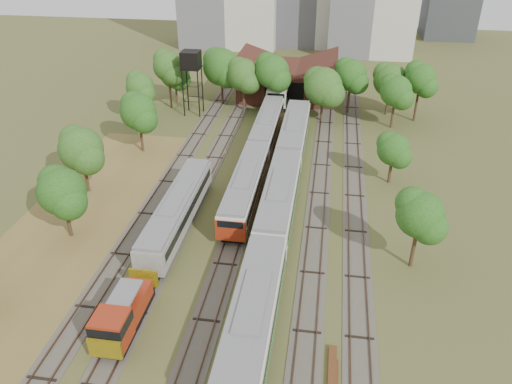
% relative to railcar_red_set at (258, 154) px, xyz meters
% --- Properties ---
extents(ground, '(240.00, 240.00, 0.00)m').
position_rel_railcar_red_set_xyz_m(ground, '(2.00, -30.32, -1.94)').
color(ground, '#475123').
rests_on(ground, ground).
extents(dry_grass_patch, '(14.00, 60.00, 0.04)m').
position_rel_railcar_red_set_xyz_m(dry_grass_patch, '(-16.00, -22.32, -1.92)').
color(dry_grass_patch, brown).
rests_on(dry_grass_patch, ground).
extents(tracks, '(24.60, 80.00, 0.19)m').
position_rel_railcar_red_set_xyz_m(tracks, '(1.33, -5.32, -1.90)').
color(tracks, '#4C473D').
rests_on(tracks, ground).
extents(railcar_red_set, '(2.97, 34.58, 3.67)m').
position_rel_railcar_red_set_xyz_m(railcar_red_set, '(0.00, 0.00, 0.00)').
color(railcar_red_set, black).
rests_on(railcar_red_set, ground).
extents(railcar_green_set, '(3.28, 52.08, 4.06)m').
position_rel_railcar_red_set_xyz_m(railcar_green_set, '(4.00, -11.31, 0.21)').
color(railcar_green_set, black).
rests_on(railcar_green_set, ground).
extents(railcar_rear, '(3.23, 16.08, 4.00)m').
position_rel_railcar_red_set_xyz_m(railcar_rear, '(0.00, 27.25, 0.17)').
color(railcar_rear, black).
rests_on(railcar_rear, ground).
extents(shunter_locomotive, '(2.52, 8.10, 3.29)m').
position_rel_railcar_red_set_xyz_m(shunter_locomotive, '(-6.00, -29.26, -0.38)').
color(shunter_locomotive, black).
rests_on(shunter_locomotive, ground).
extents(old_grey_coach, '(2.85, 18.00, 3.52)m').
position_rel_railcar_red_set_xyz_m(old_grey_coach, '(-6.00, -14.44, -0.02)').
color(old_grey_coach, black).
rests_on(old_grey_coach, ground).
extents(water_tower, '(2.85, 2.85, 9.88)m').
position_rel_railcar_red_set_xyz_m(water_tower, '(-12.83, 17.32, 6.38)').
color(water_tower, black).
rests_on(water_tower, ground).
extents(maintenance_shed, '(16.45, 11.55, 7.58)m').
position_rel_railcar_red_set_xyz_m(maintenance_shed, '(1.00, 27.66, 0.97)').
color(maintenance_shed, '#3B1A15').
rests_on(maintenance_shed, ground).
extents(tree_band_left, '(8.57, 66.80, 8.38)m').
position_rel_railcar_red_set_xyz_m(tree_band_left, '(-17.81, -10.60, 3.25)').
color(tree_band_left, '#382616').
rests_on(tree_band_left, ground).
extents(tree_band_far, '(43.26, 10.73, 9.22)m').
position_rel_railcar_red_set_xyz_m(tree_band_far, '(2.21, 20.24, 4.10)').
color(tree_band_far, '#382616').
rests_on(tree_band_far, ground).
extents(tree_band_right, '(5.80, 38.01, 7.87)m').
position_rel_railcar_red_set_xyz_m(tree_band_right, '(17.03, 0.90, 3.30)').
color(tree_band_right, '#382616').
rests_on(tree_band_right, ground).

